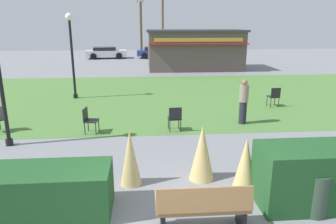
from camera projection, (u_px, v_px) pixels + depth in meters
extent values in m
cube|color=#4C7A38|center=(152.00, 96.00, 16.37)|extent=(36.00, 12.00, 0.01)
cube|color=olive|center=(202.00, 207.00, 5.72)|extent=(1.70, 0.49, 0.06)
cube|color=olive|center=(205.00, 200.00, 5.44)|extent=(1.70, 0.14, 0.44)
cube|color=black|center=(163.00, 219.00, 5.73)|extent=(0.08, 0.44, 0.45)
cube|color=black|center=(241.00, 216.00, 5.84)|extent=(0.08, 0.44, 0.45)
cube|color=olive|center=(158.00, 203.00, 5.63)|extent=(0.06, 0.44, 0.06)
cube|color=olive|center=(246.00, 199.00, 5.75)|extent=(0.06, 0.44, 0.06)
cube|color=#1E4C23|center=(50.00, 191.00, 6.22)|extent=(2.41, 1.10, 0.95)
cube|color=#1E4C23|center=(320.00, 176.00, 6.49)|extent=(2.57, 1.10, 1.28)
cone|color=tan|center=(245.00, 165.00, 6.98)|extent=(0.56, 0.56, 1.28)
cone|color=tan|center=(202.00, 152.00, 7.53)|extent=(0.60, 0.60, 1.37)
cone|color=tan|center=(130.00, 158.00, 7.28)|extent=(0.50, 0.50, 1.34)
cylinder|color=black|center=(9.00, 142.00, 9.77)|extent=(0.22, 0.22, 0.20)
cylinder|color=black|center=(1.00, 86.00, 9.28)|extent=(0.12, 0.12, 3.79)
cylinder|color=black|center=(76.00, 96.00, 15.87)|extent=(0.22, 0.22, 0.20)
cylinder|color=black|center=(73.00, 60.00, 15.37)|extent=(0.12, 0.12, 3.79)
sphere|color=white|center=(69.00, 17.00, 14.81)|extent=(0.36, 0.36, 0.36)
cylinder|color=#2D4233|center=(315.00, 194.00, 6.19)|extent=(0.52, 0.52, 0.88)
cube|color=#594C47|center=(195.00, 51.00, 25.39)|extent=(7.43, 3.65, 2.98)
cube|color=#333338|center=(195.00, 31.00, 24.96)|extent=(7.73, 3.95, 0.16)
cube|color=maroon|center=(199.00, 44.00, 23.29)|extent=(7.53, 0.36, 0.08)
cube|color=#D8CC4C|center=(199.00, 40.00, 23.36)|extent=(6.69, 0.04, 0.28)
cube|color=black|center=(273.00, 97.00, 14.22)|extent=(0.47, 0.47, 0.04)
cube|color=black|center=(276.00, 93.00, 13.97)|extent=(0.44, 0.08, 0.44)
cylinder|color=black|center=(275.00, 100.00, 14.50)|extent=(0.03, 0.03, 0.45)
cylinder|color=black|center=(267.00, 101.00, 14.44)|extent=(0.03, 0.03, 0.45)
cylinder|color=black|center=(279.00, 102.00, 14.14)|extent=(0.03, 0.03, 0.45)
cylinder|color=black|center=(271.00, 103.00, 14.08)|extent=(0.03, 0.03, 0.45)
cube|color=black|center=(1.00, 112.00, 10.93)|extent=(0.36, 0.32, 0.44)
cylinder|color=black|center=(0.00, 124.00, 11.15)|extent=(0.03, 0.03, 0.45)
cylinder|color=black|center=(5.00, 126.00, 10.93)|extent=(0.03, 0.03, 0.45)
cube|color=black|center=(174.00, 118.00, 11.02)|extent=(0.47, 0.47, 0.04)
cube|color=black|center=(175.00, 114.00, 10.77)|extent=(0.44, 0.07, 0.44)
cylinder|color=black|center=(179.00, 122.00, 11.29)|extent=(0.03, 0.03, 0.45)
cylinder|color=black|center=(168.00, 123.00, 11.24)|extent=(0.03, 0.03, 0.45)
cylinder|color=black|center=(181.00, 126.00, 10.93)|extent=(0.03, 0.03, 0.45)
cylinder|color=black|center=(170.00, 126.00, 10.88)|extent=(0.03, 0.03, 0.45)
cube|color=black|center=(91.00, 121.00, 10.75)|extent=(0.50, 0.50, 0.04)
cube|color=black|center=(85.00, 114.00, 10.70)|extent=(0.10, 0.44, 0.44)
cylinder|color=black|center=(96.00, 129.00, 10.62)|extent=(0.03, 0.03, 0.45)
cylinder|color=black|center=(99.00, 125.00, 10.98)|extent=(0.03, 0.03, 0.45)
cylinder|color=black|center=(85.00, 129.00, 10.64)|extent=(0.03, 0.03, 0.45)
cylinder|color=black|center=(88.00, 125.00, 11.00)|extent=(0.03, 0.03, 0.45)
cylinder|color=#23232D|center=(243.00, 113.00, 11.80)|extent=(0.28, 0.28, 0.85)
cylinder|color=gray|center=(244.00, 94.00, 11.59)|extent=(0.34, 0.34, 0.62)
sphere|color=#8C6647|center=(245.00, 82.00, 11.48)|extent=(0.22, 0.22, 0.22)
cube|color=silver|center=(106.00, 53.00, 33.23)|extent=(4.36, 2.20, 0.60)
cube|color=black|center=(105.00, 49.00, 33.08)|extent=(2.45, 1.80, 0.44)
cylinder|color=black|center=(119.00, 54.00, 34.38)|extent=(0.66, 0.28, 0.64)
cylinder|color=black|center=(119.00, 56.00, 32.64)|extent=(0.66, 0.28, 0.64)
cylinder|color=black|center=(94.00, 55.00, 33.94)|extent=(0.66, 0.28, 0.64)
cylinder|color=black|center=(93.00, 56.00, 32.20)|extent=(0.66, 0.28, 0.64)
cube|color=navy|center=(157.00, 53.00, 33.65)|extent=(4.34, 2.15, 0.60)
cube|color=black|center=(156.00, 49.00, 33.53)|extent=(2.44, 1.78, 0.44)
cylinder|color=black|center=(169.00, 54.00, 34.59)|extent=(0.66, 0.27, 0.64)
cylinder|color=black|center=(169.00, 56.00, 32.82)|extent=(0.66, 0.27, 0.64)
cylinder|color=black|center=(146.00, 54.00, 34.60)|extent=(0.66, 0.27, 0.64)
cylinder|color=black|center=(145.00, 56.00, 32.83)|extent=(0.66, 0.27, 0.64)
cube|color=#B7BABF|center=(205.00, 52.00, 34.05)|extent=(4.31, 2.07, 0.60)
cube|color=black|center=(204.00, 48.00, 33.93)|extent=(2.41, 1.73, 0.44)
cylinder|color=black|center=(216.00, 54.00, 35.01)|extent=(0.65, 0.26, 0.64)
cylinder|color=black|center=(218.00, 55.00, 33.25)|extent=(0.65, 0.26, 0.64)
cylinder|color=black|center=(192.00, 54.00, 34.98)|extent=(0.65, 0.26, 0.64)
cylinder|color=black|center=(194.00, 55.00, 33.21)|extent=(0.65, 0.26, 0.64)
cylinder|color=brown|center=(163.00, 26.00, 40.35)|extent=(0.28, 0.28, 6.44)
cylinder|color=brown|center=(141.00, 29.00, 36.09)|extent=(0.28, 0.28, 5.92)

